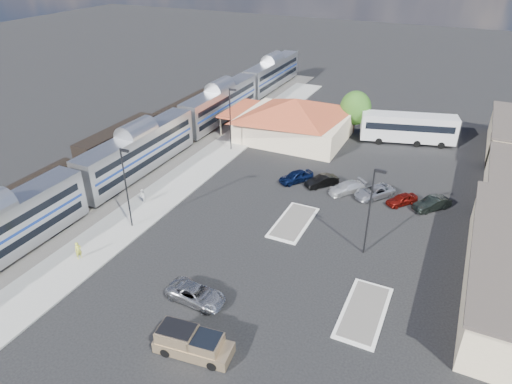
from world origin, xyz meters
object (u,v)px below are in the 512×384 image
at_px(coach_bus, 408,127).
at_px(pickup_truck, 193,344).
at_px(suv, 196,294).
at_px(station_depot, 294,119).

bearing_deg(coach_bus, pickup_truck, 155.67).
distance_m(pickup_truck, coach_bus, 47.47).
bearing_deg(pickup_truck, suv, 23.26).
height_order(pickup_truck, coach_bus, coach_bus).
distance_m(station_depot, coach_bus, 16.65).
bearing_deg(suv, station_depot, 12.30).
xyz_separation_m(pickup_truck, suv, (-2.76, 4.76, -0.22)).
bearing_deg(station_depot, suv, -81.34).
bearing_deg(pickup_truck, station_depot, 4.59).
relative_size(station_depot, coach_bus, 1.34).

